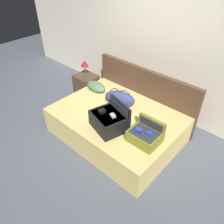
% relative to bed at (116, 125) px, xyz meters
% --- Properties ---
extents(ground_plane, '(12.00, 12.00, 0.00)m').
position_rel_bed_xyz_m(ground_plane, '(0.00, -0.40, -0.24)').
color(ground_plane, '#4C515B').
extents(back_wall, '(8.00, 0.10, 2.60)m').
position_rel_bed_xyz_m(back_wall, '(0.00, 1.25, 1.06)').
color(back_wall, beige).
rests_on(back_wall, ground).
extents(bed, '(2.07, 1.50, 0.48)m').
position_rel_bed_xyz_m(bed, '(0.00, 0.00, 0.00)').
color(bed, tan).
rests_on(bed, ground).
extents(headboard, '(2.12, 0.08, 1.01)m').
position_rel_bed_xyz_m(headboard, '(0.00, 0.79, 0.26)').
color(headboard, '#4C3323').
rests_on(headboard, ground).
extents(hard_case_large, '(0.61, 0.56, 0.40)m').
position_rel_bed_xyz_m(hard_case_large, '(0.14, -0.33, 0.39)').
color(hard_case_large, black).
rests_on(hard_case_large, bed).
extents(hard_case_medium, '(0.43, 0.36, 0.32)m').
position_rel_bed_xyz_m(hard_case_medium, '(0.72, -0.20, 0.35)').
color(hard_case_medium, olive).
rests_on(hard_case_medium, bed).
extents(duffel_bag, '(0.58, 0.39, 0.33)m').
position_rel_bed_xyz_m(duffel_bag, '(-0.12, 0.22, 0.39)').
color(duffel_bag, navy).
rests_on(duffel_bag, bed).
extents(pillow_near_headboard, '(0.46, 0.26, 0.17)m').
position_rel_bed_xyz_m(pillow_near_headboard, '(-0.79, 0.30, 0.33)').
color(pillow_near_headboard, '#4C724C').
rests_on(pillow_near_headboard, bed).
extents(nightstand, '(0.44, 0.40, 0.54)m').
position_rel_bed_xyz_m(nightstand, '(-1.32, 0.50, 0.03)').
color(nightstand, '#4C3323').
rests_on(nightstand, ground).
extents(table_lamp, '(0.16, 0.16, 0.34)m').
position_rel_bed_xyz_m(table_lamp, '(-1.32, 0.50, 0.55)').
color(table_lamp, '#3F3833').
rests_on(table_lamp, nightstand).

